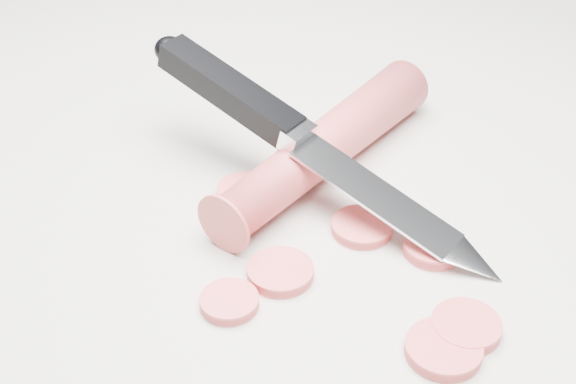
{
  "coord_description": "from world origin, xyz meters",
  "views": [
    {
      "loc": [
        -0.0,
        -0.4,
        0.3
      ],
      "look_at": [
        -0.03,
        -0.02,
        0.02
      ],
      "focal_mm": 50.0,
      "sensor_mm": 36.0,
      "label": 1
    }
  ],
  "objects": [
    {
      "name": "ground",
      "position": [
        0.0,
        0.0,
        0.0
      ],
      "size": [
        2.4,
        2.4,
        0.0
      ],
      "primitive_type": "plane",
      "color": "beige",
      "rests_on": "ground"
    },
    {
      "name": "carrot",
      "position": [
        -0.01,
        0.03,
        0.02
      ],
      "size": [
        0.13,
        0.18,
        0.03
      ],
      "primitive_type": "cylinder",
      "rotation": [
        1.57,
        0.0,
        -0.57
      ],
      "color": "#C63D40",
      "rests_on": "ground"
    },
    {
      "name": "carrot_slice_0",
      "position": [
        -0.03,
        -0.08,
        0.0
      ],
      "size": [
        0.04,
        0.04,
        0.01
      ],
      "primitive_type": "cylinder",
      "color": "#E14949",
      "rests_on": "ground"
    },
    {
      "name": "carrot_slice_1",
      "position": [
        -0.05,
        -0.1,
        0.0
      ],
      "size": [
        0.03,
        0.03,
        0.01
      ],
      "primitive_type": "cylinder",
      "color": "#E14949",
      "rests_on": "ground"
    },
    {
      "name": "carrot_slice_2",
      "position": [
        0.05,
        -0.05,
        0.0
      ],
      "size": [
        0.03,
        0.03,
        0.01
      ],
      "primitive_type": "cylinder",
      "color": "#E14949",
      "rests_on": "ground"
    },
    {
      "name": "carrot_slice_3",
      "position": [
        0.07,
        -0.11,
        0.0
      ],
      "size": [
        0.04,
        0.04,
        0.01
      ],
      "primitive_type": "cylinder",
      "color": "#E14949",
      "rests_on": "ground"
    },
    {
      "name": "carrot_slice_4",
      "position": [
        0.01,
        -0.03,
        0.0
      ],
      "size": [
        0.04,
        0.04,
        0.01
      ],
      "primitive_type": "cylinder",
      "color": "#E14949",
      "rests_on": "ground"
    },
    {
      "name": "carrot_slice_5",
      "position": [
        -0.06,
        -0.01,
        0.0
      ],
      "size": [
        0.03,
        0.03,
        0.01
      ],
      "primitive_type": "cylinder",
      "color": "#E14949",
      "rests_on": "ground"
    },
    {
      "name": "carrot_slice_6",
      "position": [
        0.05,
        -0.12,
        0.0
      ],
      "size": [
        0.04,
        0.04,
        0.01
      ],
      "primitive_type": "cylinder",
      "color": "#E14949",
      "rests_on": "ground"
    },
    {
      "name": "kitchen_knife",
      "position": [
        -0.02,
        -0.0,
        0.04
      ],
      "size": [
        0.23,
        0.16,
        0.07
      ],
      "primitive_type": null,
      "color": "silver",
      "rests_on": "ground"
    }
  ]
}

